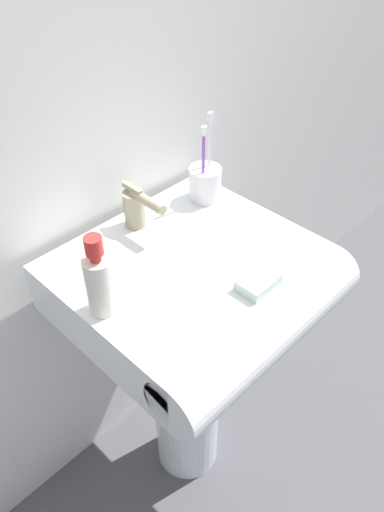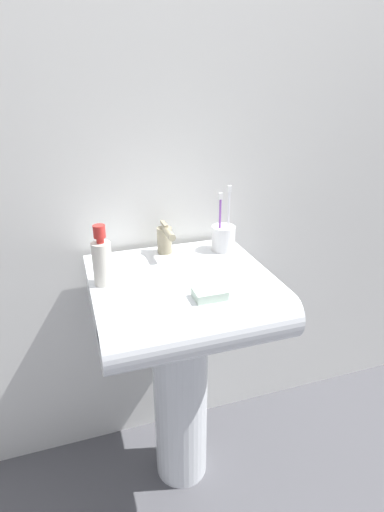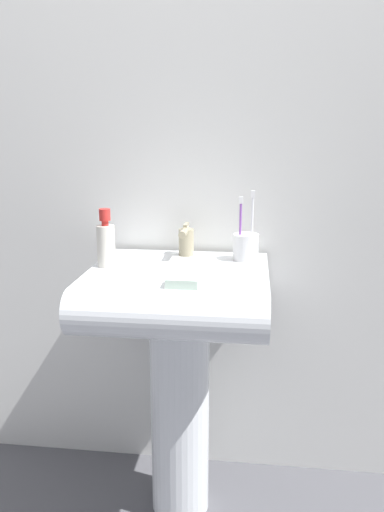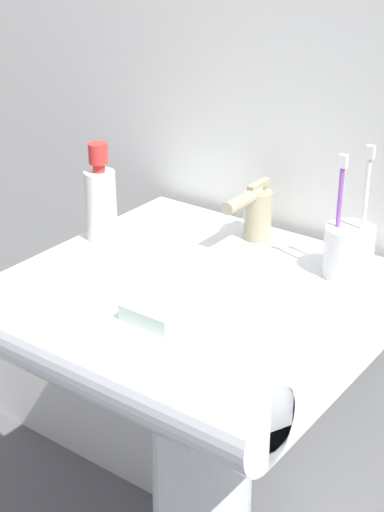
% 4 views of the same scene
% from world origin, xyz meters
% --- Properties ---
extents(ground_plane, '(6.00, 6.00, 0.00)m').
position_xyz_m(ground_plane, '(0.00, 0.00, 0.00)').
color(ground_plane, '#4C4C51').
rests_on(ground_plane, ground).
extents(wall_back, '(5.00, 0.05, 2.40)m').
position_xyz_m(wall_back, '(0.00, 0.26, 1.20)').
color(wall_back, silver).
rests_on(wall_back, ground).
extents(sink_pedestal, '(0.18, 0.18, 0.67)m').
position_xyz_m(sink_pedestal, '(0.00, 0.00, 0.34)').
color(sink_pedestal, white).
rests_on(sink_pedestal, ground).
extents(sink_basin, '(0.51, 0.49, 0.12)m').
position_xyz_m(sink_basin, '(0.00, -0.05, 0.74)').
color(sink_basin, white).
rests_on(sink_basin, sink_pedestal).
extents(faucet, '(0.05, 0.12, 0.10)m').
position_xyz_m(faucet, '(-0.00, 0.15, 0.85)').
color(faucet, tan).
rests_on(faucet, sink_basin).
extents(toothbrush_cup, '(0.08, 0.08, 0.21)m').
position_xyz_m(toothbrush_cup, '(0.19, 0.12, 0.84)').
color(toothbrush_cup, white).
rests_on(toothbrush_cup, sink_basin).
extents(soap_bottle, '(0.05, 0.05, 0.17)m').
position_xyz_m(soap_bottle, '(-0.21, 0.00, 0.87)').
color(soap_bottle, silver).
rests_on(soap_bottle, sink_basin).
extents(bar_soap, '(0.08, 0.06, 0.02)m').
position_xyz_m(bar_soap, '(0.03, -0.17, 0.81)').
color(bar_soap, silver).
rests_on(bar_soap, sink_basin).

